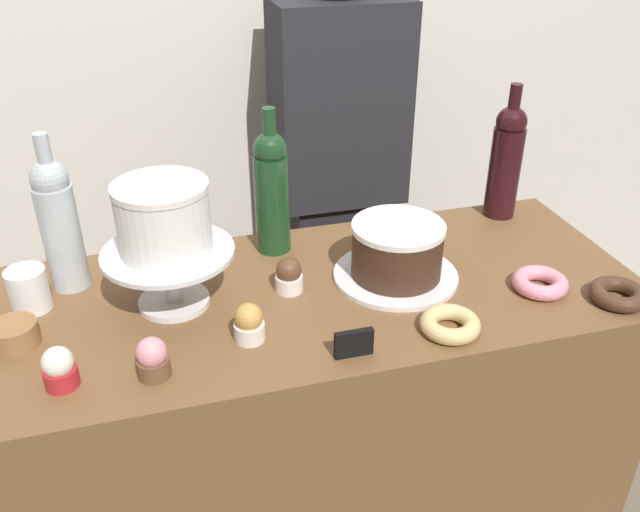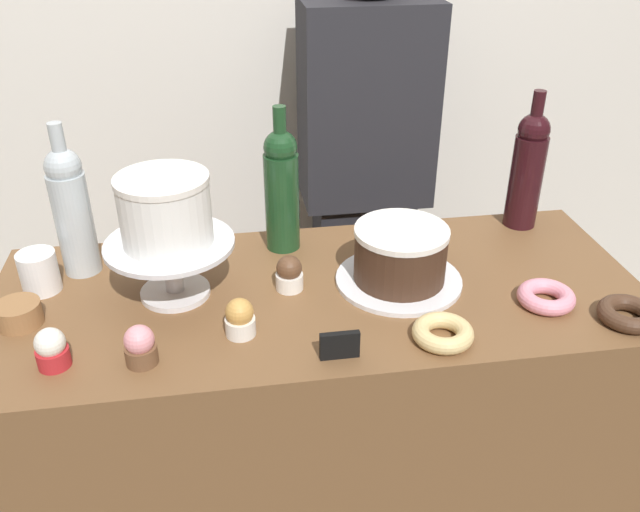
# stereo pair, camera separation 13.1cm
# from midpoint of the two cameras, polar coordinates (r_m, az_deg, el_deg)

# --- Properties ---
(back_wall) EXTENTS (6.00, 0.05, 2.60)m
(back_wall) POSITION_cam_midpoint_polar(r_m,az_deg,el_deg) (2.01, -8.88, 18.87)
(back_wall) COLOR silver
(back_wall) RESTS_ON ground_plane
(display_counter) EXTENTS (1.32, 0.55, 0.94)m
(display_counter) POSITION_cam_midpoint_polar(r_m,az_deg,el_deg) (1.65, -2.37, -16.82)
(display_counter) COLOR brown
(display_counter) RESTS_ON ground_plane
(cake_stand_pedestal) EXTENTS (0.25, 0.25, 0.12)m
(cake_stand_pedestal) POSITION_cam_midpoint_polar(r_m,az_deg,el_deg) (1.31, -15.57, -1.02)
(cake_stand_pedestal) COLOR silver
(cake_stand_pedestal) RESTS_ON display_counter
(white_layer_cake) EXTENTS (0.18, 0.18, 0.14)m
(white_layer_cake) POSITION_cam_midpoint_polar(r_m,az_deg,el_deg) (1.26, -16.22, 3.08)
(white_layer_cake) COLOR white
(white_layer_cake) RESTS_ON cake_stand_pedestal
(silver_serving_platter) EXTENTS (0.26, 0.26, 0.01)m
(silver_serving_platter) POSITION_cam_midpoint_polar(r_m,az_deg,el_deg) (1.39, 3.83, -1.74)
(silver_serving_platter) COLOR white
(silver_serving_platter) RESTS_ON display_counter
(chocolate_round_cake) EXTENTS (0.19, 0.19, 0.11)m
(chocolate_round_cake) POSITION_cam_midpoint_polar(r_m,az_deg,el_deg) (1.36, 3.91, 0.50)
(chocolate_round_cake) COLOR #3D2619
(chocolate_round_cake) RESTS_ON silver_serving_platter
(wine_bottle_dark_red) EXTENTS (0.08, 0.08, 0.33)m
(wine_bottle_dark_red) POSITION_cam_midpoint_polar(r_m,az_deg,el_deg) (1.64, 13.47, 8.00)
(wine_bottle_dark_red) COLOR black
(wine_bottle_dark_red) RESTS_ON display_counter
(wine_bottle_clear) EXTENTS (0.08, 0.08, 0.33)m
(wine_bottle_clear) POSITION_cam_midpoint_polar(r_m,az_deg,el_deg) (1.42, -24.00, 2.60)
(wine_bottle_clear) COLOR #B2BCC1
(wine_bottle_clear) RESTS_ON display_counter
(wine_bottle_green) EXTENTS (0.08, 0.08, 0.33)m
(wine_bottle_green) POSITION_cam_midpoint_polar(r_m,az_deg,el_deg) (1.44, -6.77, 5.59)
(wine_bottle_green) COLOR #193D1E
(wine_bottle_green) RESTS_ON display_counter
(cupcake_strawberry) EXTENTS (0.06, 0.06, 0.07)m
(cupcake_strawberry) POSITION_cam_midpoint_polar(r_m,az_deg,el_deg) (1.17, -17.36, -8.52)
(cupcake_strawberry) COLOR brown
(cupcake_strawberry) RESTS_ON display_counter
(cupcake_chocolate) EXTENTS (0.06, 0.06, 0.07)m
(cupcake_chocolate) POSITION_cam_midpoint_polar(r_m,az_deg,el_deg) (1.34, -5.49, -1.77)
(cupcake_chocolate) COLOR white
(cupcake_chocolate) RESTS_ON display_counter
(cupcake_caramel) EXTENTS (0.06, 0.06, 0.07)m
(cupcake_caramel) POSITION_cam_midpoint_polar(r_m,az_deg,el_deg) (1.21, -9.22, -5.83)
(cupcake_caramel) COLOR white
(cupcake_caramel) RESTS_ON display_counter
(cupcake_vanilla) EXTENTS (0.06, 0.06, 0.07)m
(cupcake_vanilla) POSITION_cam_midpoint_polar(r_m,az_deg,el_deg) (1.20, -24.47, -8.89)
(cupcake_vanilla) COLOR red
(cupcake_vanilla) RESTS_ON display_counter
(donut_pink) EXTENTS (0.11, 0.11, 0.03)m
(donut_pink) POSITION_cam_midpoint_polar(r_m,az_deg,el_deg) (1.40, 15.85, -2.31)
(donut_pink) COLOR pink
(donut_pink) RESTS_ON display_counter
(donut_chocolate) EXTENTS (0.11, 0.11, 0.03)m
(donut_chocolate) POSITION_cam_midpoint_polar(r_m,az_deg,el_deg) (1.41, 21.85, -3.14)
(donut_chocolate) COLOR #472D1E
(donut_chocolate) RESTS_ON display_counter
(donut_glazed) EXTENTS (0.11, 0.11, 0.03)m
(donut_glazed) POSITION_cam_midpoint_polar(r_m,az_deg,el_deg) (1.24, 8.14, -5.91)
(donut_glazed) COLOR #E0C17F
(donut_glazed) RESTS_ON display_counter
(cookie_stack) EXTENTS (0.08, 0.08, 0.04)m
(cookie_stack) POSITION_cam_midpoint_polar(r_m,az_deg,el_deg) (1.34, -27.37, -6.09)
(cookie_stack) COLOR olive
(cookie_stack) RESTS_ON display_counter
(price_sign_chalkboard) EXTENTS (0.07, 0.01, 0.05)m
(price_sign_chalkboard) POSITION_cam_midpoint_polar(r_m,az_deg,el_deg) (1.16, -0.51, -7.66)
(price_sign_chalkboard) COLOR black
(price_sign_chalkboard) RESTS_ON display_counter
(coffee_cup_ceramic) EXTENTS (0.08, 0.08, 0.08)m
(coffee_cup_ceramic) POSITION_cam_midpoint_polar(r_m,az_deg,el_deg) (1.42, -26.20, -2.67)
(coffee_cup_ceramic) COLOR white
(coffee_cup_ceramic) RESTS_ON display_counter
(barista_figure) EXTENTS (0.36, 0.22, 1.60)m
(barista_figure) POSITION_cam_midpoint_polar(r_m,az_deg,el_deg) (1.98, -0.37, 4.97)
(barista_figure) COLOR black
(barista_figure) RESTS_ON ground_plane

